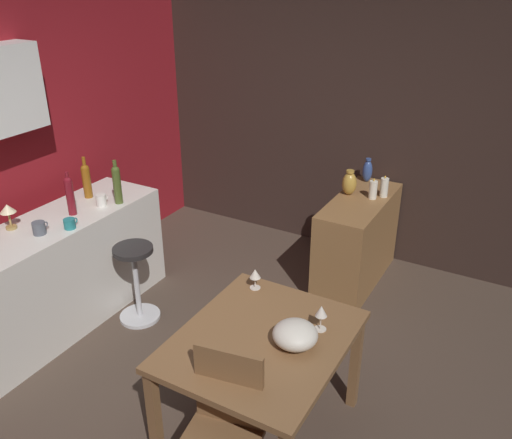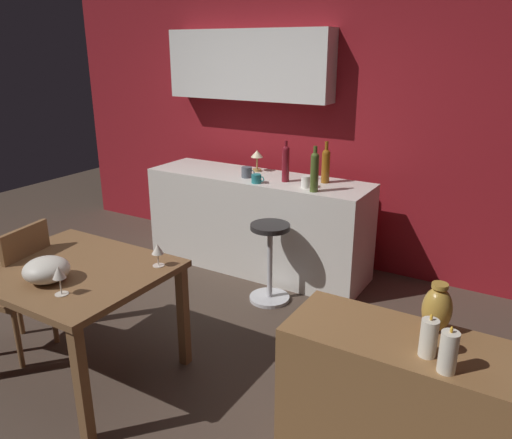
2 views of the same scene
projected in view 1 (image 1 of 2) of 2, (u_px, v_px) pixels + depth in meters
name	position (u px, v px, depth m)	size (l,w,h in m)	color
ground_plane	(209.00, 396.00, 3.72)	(9.00, 9.00, 0.00)	#47382D
wall_side_right	(324.00, 120.00, 5.29)	(0.10, 4.40, 2.60)	#33231E
dining_table	(262.00, 350.00, 3.16)	(1.12, 0.93, 0.74)	brown
kitchen_counter	(48.00, 279.00, 4.24)	(2.10, 0.60, 0.90)	silver
sideboard_cabinet	(357.00, 241.00, 4.90)	(1.10, 0.44, 0.82)	olive
chair_near_window	(222.00, 429.00, 2.82)	(0.46, 0.46, 0.93)	brown
bar_stool	(136.00, 281.00, 4.38)	(0.34, 0.34, 0.67)	#262323
wine_glass_left	(321.00, 312.00, 3.14)	(0.07, 0.07, 0.17)	silver
wine_glass_right	(255.00, 274.00, 3.55)	(0.07, 0.07, 0.14)	silver
fruit_bowl	(295.00, 335.00, 3.04)	(0.26, 0.26, 0.14)	beige
wine_bottle_ruby	(70.00, 194.00, 4.19)	(0.06, 0.06, 0.36)	maroon
wine_bottle_olive	(117.00, 183.00, 4.39)	(0.07, 0.07, 0.37)	#475623
wine_bottle_amber	(86.00, 179.00, 4.50)	(0.07, 0.07, 0.36)	#8C5114
cup_teal	(70.00, 224.00, 4.03)	(0.12, 0.09, 0.08)	teal
cup_white	(101.00, 200.00, 4.40)	(0.12, 0.08, 0.10)	white
cup_slate	(39.00, 228.00, 3.94)	(0.13, 0.09, 0.09)	#515660
counter_lamp	(8.00, 211.00, 3.97)	(0.12, 0.12, 0.20)	#A58447
pillar_candle_tall	(384.00, 187.00, 4.75)	(0.07, 0.07, 0.20)	white
pillar_candle_short	(373.00, 190.00, 4.71)	(0.07, 0.07, 0.19)	white
vase_ceramic_blue	(367.00, 171.00, 5.07)	(0.09, 0.09, 0.23)	#334C8C
vase_brass	(349.00, 183.00, 4.79)	(0.13, 0.13, 0.23)	#B78C38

